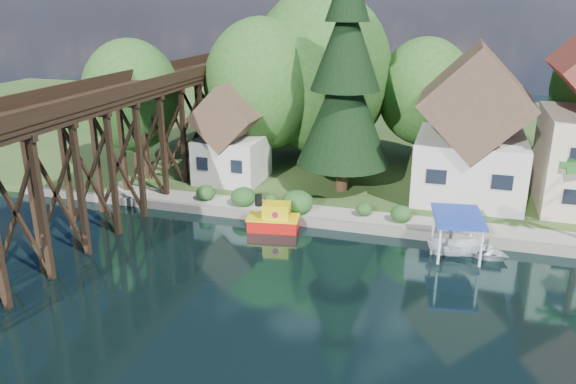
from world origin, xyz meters
name	(u,v)px	position (x,y,z in m)	size (l,w,h in m)	color
ground	(323,288)	(0.00, 0.00, 0.00)	(140.00, 140.00, 0.00)	black
bank	(398,138)	(0.00, 34.00, 0.25)	(140.00, 52.00, 0.50)	#2B491D
seawall	(414,234)	(4.00, 8.00, 0.31)	(60.00, 0.40, 0.62)	slate
promenade	(448,227)	(6.00, 9.30, 0.53)	(50.00, 2.60, 0.06)	gray
trestle_bridge	(105,144)	(-16.00, 5.17, 5.35)	(4.12, 44.18, 9.30)	black
house_left	(472,134)	(7.00, 16.00, 5.14)	(7.64, 8.64, 11.02)	beige
shed	(232,139)	(-11.00, 14.50, 3.83)	(5.09, 5.40, 7.85)	beige
bg_trees	(398,90)	(1.00, 21.25, 7.29)	(49.90, 13.30, 10.57)	#382314
shrubs	(290,200)	(-4.60, 9.26, 1.23)	(15.76, 2.47, 1.70)	#184319
conifer	(345,81)	(-2.05, 14.56, 8.72)	(6.93, 6.93, 17.07)	#382314
tugboat	(274,219)	(-4.93, 6.80, 0.72)	(3.57, 2.32, 2.42)	red
boat_white_a	(479,248)	(7.86, 6.77, 0.38)	(2.60, 3.64, 0.75)	white
boat_canopy	(456,239)	(6.48, 6.09, 1.10)	(3.36, 4.33, 2.56)	white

